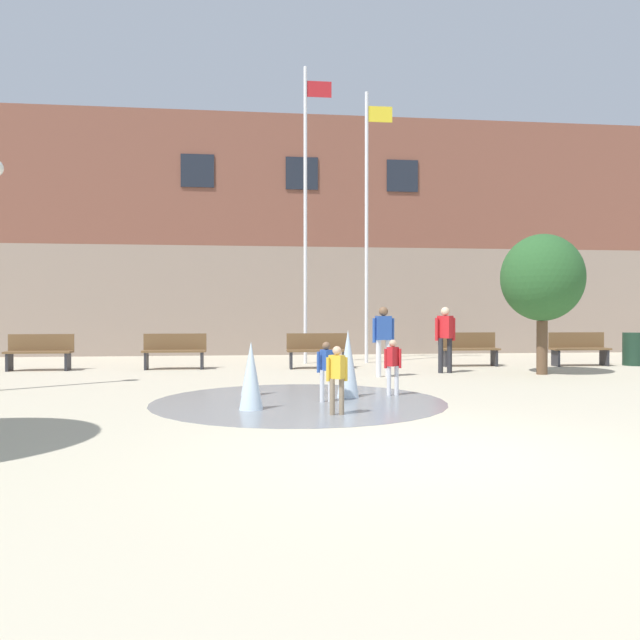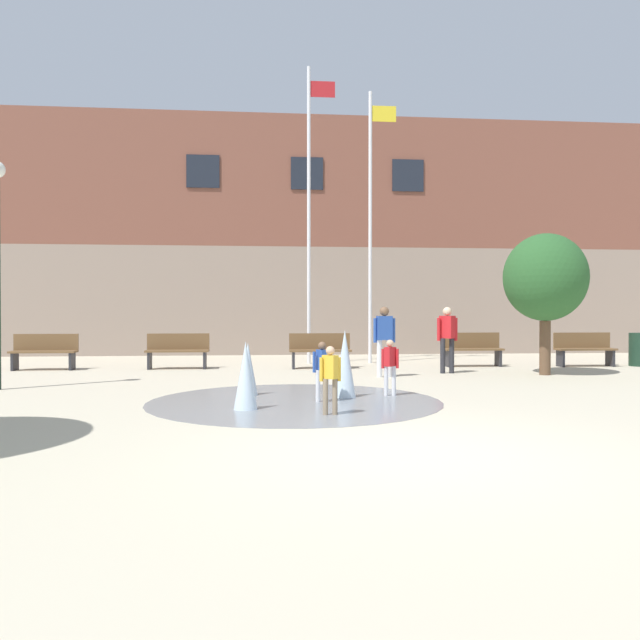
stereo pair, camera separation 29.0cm
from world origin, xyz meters
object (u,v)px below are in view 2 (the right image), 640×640
at_px(park_bench_far_right, 584,349).
at_px(teen_by_trashcan, 384,336).
at_px(trash_can, 640,349).
at_px(flagpole_right, 371,219).
at_px(park_bench_far_left, 44,351).
at_px(park_bench_under_right_flagpole, 320,350).
at_px(flagpole_left, 310,207).
at_px(park_bench_under_left_flagpole, 178,350).
at_px(child_with_pink_shirt, 322,367).
at_px(child_running, 330,375).
at_px(adult_watching, 447,334).
at_px(park_bench_near_trashcan, 472,349).
at_px(street_tree_near_building, 545,278).
at_px(child_in_fountain, 390,363).

bearing_deg(park_bench_far_right, teen_by_trashcan, -159.26).
bearing_deg(trash_can, flagpole_right, 166.53).
relative_size(park_bench_far_left, teen_by_trashcan, 1.01).
distance_m(teen_by_trashcan, flagpole_right, 5.05).
relative_size(park_bench_under_right_flagpole, teen_by_trashcan, 1.01).
relative_size(park_bench_far_right, flagpole_left, 0.19).
bearing_deg(flagpole_left, park_bench_under_left_flagpole, -158.74).
distance_m(park_bench_under_right_flagpole, child_with_pink_shirt, 6.06).
bearing_deg(child_running, adult_watching, -76.81).
distance_m(park_bench_near_trashcan, child_running, 8.85).
bearing_deg(flagpole_right, flagpole_left, 180.00).
xyz_separation_m(teen_by_trashcan, flagpole_right, (0.38, 3.88, 3.21)).
relative_size(park_bench_under_left_flagpole, park_bench_under_right_flagpole, 1.00).
bearing_deg(park_bench_far_right, child_with_pink_shirt, -142.15).
distance_m(park_bench_under_left_flagpole, park_bench_far_right, 10.85).
height_order(park_bench_under_right_flagpole, teen_by_trashcan, teen_by_trashcan).
xyz_separation_m(park_bench_far_left, street_tree_near_building, (12.08, -2.35, 1.78)).
bearing_deg(adult_watching, street_tree_near_building, -144.95).
relative_size(flagpole_right, trash_can, 8.66).
bearing_deg(child_with_pink_shirt, park_bench_under_left_flagpole, -175.32).
xyz_separation_m(flagpole_right, street_tree_near_building, (3.46, -3.74, -1.88)).
bearing_deg(child_running, park_bench_far_left, -5.12).
distance_m(park_bench_under_right_flagpole, park_bench_far_right, 7.17).
bearing_deg(child_in_fountain, adult_watching, 16.44).
relative_size(park_bench_near_trashcan, street_tree_near_building, 0.48).
bearing_deg(park_bench_under_right_flagpole, park_bench_far_right, -0.47).
bearing_deg(flagpole_right, park_bench_under_left_flagpole, -165.48).
xyz_separation_m(teen_by_trashcan, flagpole_left, (-1.39, 3.88, 3.53)).
bearing_deg(trash_can, child_in_fountain, -146.53).
bearing_deg(flagpole_left, child_with_pink_shirt, -92.82).
bearing_deg(park_bench_under_left_flagpole, park_bench_under_right_flagpole, -3.13).
distance_m(child_in_fountain, teen_by_trashcan, 3.16).
distance_m(park_bench_far_right, flagpole_right, 6.84).
bearing_deg(teen_by_trashcan, park_bench_far_right, -162.63).
xyz_separation_m(flagpole_left, flagpole_right, (1.77, 0.00, -0.33)).
bearing_deg(park_bench_far_right, park_bench_under_left_flagpole, 178.62).
height_order(teen_by_trashcan, adult_watching, same).
distance_m(child_running, flagpole_right, 9.83).
bearing_deg(flagpole_left, child_in_fountain, -82.79).
xyz_separation_m(park_bench_near_trashcan, trash_can, (4.57, -0.31, -0.03)).
distance_m(adult_watching, child_with_pink_shirt, 5.64).
bearing_deg(child_with_pink_shirt, street_tree_near_building, 102.50).
height_order(park_bench_under_left_flagpole, park_bench_far_right, same).
height_order(child_in_fountain, flagpole_right, flagpole_right).
bearing_deg(child_running, flagpole_left, -48.30).
xyz_separation_m(park_bench_near_trashcan, adult_watching, (-1.23, -1.77, 0.45)).
relative_size(park_bench_near_trashcan, child_in_fountain, 1.62).
distance_m(flagpole_right, street_tree_near_building, 5.43).
bearing_deg(teen_by_trashcan, park_bench_near_trashcan, -142.68).
relative_size(trash_can, street_tree_near_building, 0.27).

